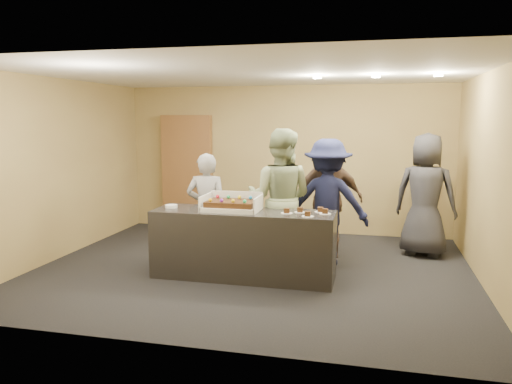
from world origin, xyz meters
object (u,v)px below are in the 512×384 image
storage_cabinet (187,172)px  plate_stack (171,206)px  serving_counter (244,244)px  person_server_grey (207,209)px  person_dark_suit (425,195)px  person_brown_extra (328,200)px  person_navy_man (327,202)px  cake_box (232,206)px  person_sage_man (280,199)px  sheet_cake (231,203)px

storage_cabinet → plate_stack: bearing=-73.0°
serving_counter → person_server_grey: 0.90m
person_server_grey → person_dark_suit: size_ratio=0.85×
plate_stack → person_brown_extra: bearing=32.4°
plate_stack → person_navy_man: 2.21m
cake_box → person_sage_man: bearing=46.3°
cake_box → person_navy_man: (1.18, 0.84, -0.04)m
serving_counter → plate_stack: size_ratio=14.48×
person_brown_extra → cake_box: bearing=31.6°
cake_box → person_brown_extra: size_ratio=0.42×
person_server_grey → person_dark_suit: (3.10, 1.22, 0.14)m
cake_box → person_dark_suit: person_dark_suit is taller
person_navy_man → storage_cabinet: bearing=-36.5°
cake_box → person_sage_man: person_sage_man is taller
plate_stack → person_dark_suit: size_ratio=0.09×
storage_cabinet → person_brown_extra: 3.24m
serving_counter → person_dark_suit: bearing=34.9°
plate_stack → person_server_grey: 0.60m
person_brown_extra → person_dark_suit: (1.43, 0.42, 0.06)m
storage_cabinet → person_navy_man: bearing=-33.7°
plate_stack → person_brown_extra: size_ratio=0.09×
plate_stack → person_sage_man: (1.39, 0.59, 0.06)m
cake_box → serving_counter: bearing=-9.7°
cake_box → plate_stack: bearing=-177.9°
sheet_cake → person_dark_suit: 3.10m
person_server_grey → person_brown_extra: 1.85m
sheet_cake → cake_box: bearing=89.0°
sheet_cake → plate_stack: sheet_cake is taller
cake_box → person_server_grey: person_server_grey is taller
serving_counter → person_server_grey: (-0.67, 0.48, 0.36)m
sheet_cake → person_navy_man: 1.46m
person_sage_man → person_brown_extra: person_sage_man is taller
person_dark_suit → person_brown_extra: bearing=32.6°
sheet_cake → person_sage_man: size_ratio=0.32×
plate_stack → cake_box: bearing=2.1°
storage_cabinet → plate_stack: size_ratio=13.07×
cake_box → sheet_cake: size_ratio=1.17×
plate_stack → person_navy_man: (2.03, 0.87, -0.01)m
plate_stack → person_navy_man: size_ratio=0.09×
person_sage_man → person_dark_suit: (2.05, 1.10, -0.04)m
plate_stack → person_navy_man: person_navy_man is taller
serving_counter → cake_box: 0.52m
person_dark_suit → plate_stack: bearing=42.4°
serving_counter → sheet_cake: (-0.16, 0.00, 0.55)m
serving_counter → cake_box: size_ratio=3.22×
sheet_cake → person_brown_extra: (1.16, 1.27, -0.11)m
person_navy_man → person_brown_extra: person_navy_man is taller
person_server_grey → person_brown_extra: size_ratio=0.91×
sheet_cake → person_dark_suit: (2.59, 1.69, -0.05)m
sheet_cake → person_server_grey: 0.73m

